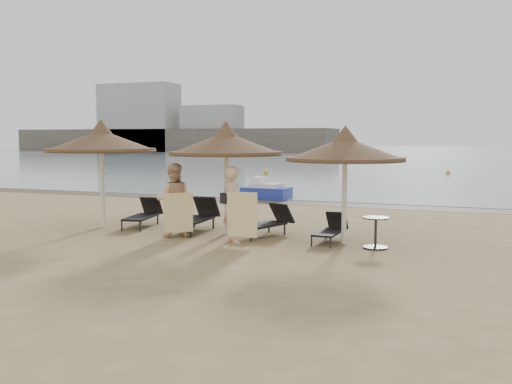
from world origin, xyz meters
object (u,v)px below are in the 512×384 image
palapa_center (226,144)px  lounger_far_left (144,214)px  lounger_far_right (331,229)px  pedal_boat (266,191)px  side_table (376,234)px  palapa_right (345,150)px  palapa_left (101,142)px  person_left (173,194)px  person_right (233,199)px  lounger_near_left (197,216)px  lounger_near_right (268,222)px

palapa_center → lounger_far_left: (-2.86, 0.41, -2.08)m
lounger_far_right → pedal_boat: pedal_boat is taller
lounger_far_right → side_table: side_table is taller
lounger_far_right → palapa_right: bearing=-26.2°
palapa_left → person_left: palapa_left is taller
palapa_center → person_right: palapa_center is taller
palapa_center → lounger_near_left: 2.28m
palapa_right → lounger_far_right: bearing=151.0°
lounger_far_left → person_right: size_ratio=0.85×
lounger_near_left → person_right: person_right is taller
palapa_center → palapa_right: size_ratio=1.05×
palapa_left → palapa_right: (7.17, -0.03, -0.18)m
lounger_near_left → person_right: (1.69, -1.36, 0.70)m
pedal_boat → person_left: bearing=-81.2°
palapa_right → person_left: (-4.46, -0.61, -1.20)m
palapa_right → lounger_near_left: (-4.31, 0.49, -1.92)m
palapa_center → pedal_boat: 9.22m
side_table → lounger_far_left: bearing=172.2°
person_right → side_table: bearing=-132.5°
lounger_near_right → person_right: size_ratio=0.87×
palapa_right → lounger_near_left: size_ratio=1.43×
palapa_left → pedal_boat: 9.39m
lounger_far_left → side_table: bearing=-18.0°
pedal_boat → person_right: bearing=-71.0°
person_right → pedal_boat: size_ratio=1.09×
palapa_right → pedal_boat: size_ratio=1.44×
palapa_right → side_table: bearing=-19.9°
lounger_far_left → lounger_near_left: bearing=-15.5°
person_left → palapa_right: bearing=163.3°
palapa_right → lounger_far_left: bearing=173.9°
palapa_left → side_table: 8.29m
person_left → lounger_near_left: bearing=-122.3°
person_left → lounger_far_left: bearing=-61.0°
lounger_far_left → person_left: 2.26m
palapa_left → person_left: 3.10m
palapa_center → lounger_near_right: (1.12, 0.20, -2.08)m
palapa_right → lounger_far_left: palapa_right is taller
palapa_right → person_left: bearing=-172.3°
lounger_near_left → person_left: person_left is taller
lounger_far_left → side_table: (7.00, -0.96, -0.01)m
palapa_center → pedal_boat: size_ratio=1.51×
side_table → lounger_near_right: bearing=165.9°
palapa_left → lounger_near_right: 5.44m
person_right → pedal_boat: 10.26m
palapa_center → person_right: bearing=-58.5°
side_table → palapa_left: bearing=177.6°
lounger_near_left → lounger_far_right: size_ratio=1.29×
lounger_far_left → person_right: person_right is taller
palapa_right → person_left: palapa_right is taller
palapa_left → pedal_boat: bearing=78.6°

